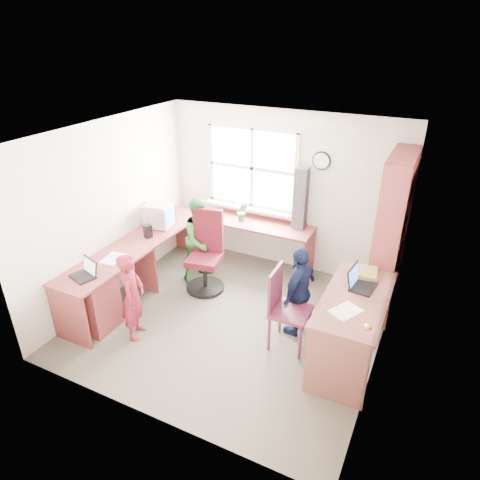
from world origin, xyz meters
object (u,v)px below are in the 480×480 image
Objects in this scene: swivel_chair at (206,256)px; crt_monitor at (159,215)px; bookshelf at (390,239)px; person_green at (201,239)px; person_red at (133,297)px; person_navy at (299,291)px; potted_plant at (242,212)px; right_desk at (354,314)px; laptop_left at (86,272)px; laptop_right at (359,282)px; l_desk at (133,277)px; wooden_chair at (285,305)px; cd_tower at (301,198)px.

swivel_chair reaches higher than crt_monitor.
bookshelf reaches higher than person_green.
person_red is 1.98m from person_navy.
potted_plant is at bearing -6.58° from person_green.
crt_monitor is 0.72m from person_green.
laptop_left is (-3.00, -0.85, 0.20)m from right_desk.
laptop_left is 0.32× the size of person_red.
person_green is at bearing -170.62° from bookshelf.
laptop_left is at bearing 79.12° from person_red.
person_green is at bearing 83.12° from laptop_right.
laptop_right is (2.80, 0.49, 0.43)m from l_desk.
laptop_right is at bearing -30.49° from potted_plant.
laptop_right is at bearing -17.62° from crt_monitor.
swivel_chair is 0.92× the size of person_green.
bookshelf reaches higher than person_navy.
person_navy is (1.51, -0.39, 0.08)m from swivel_chair.
l_desk is 2.33× the size of person_green.
swivel_chair is 1.00× the size of person_navy.
person_red is at bearing -75.65° from crt_monitor.
potted_plant is 0.25× the size of person_navy.
right_desk is 1.29× the size of person_red.
person_green is (-2.38, 0.56, -0.25)m from laptop_right.
person_green is at bearing 123.21° from swivel_chair.
l_desk is 2.53× the size of swivel_chair.
l_desk is 2.94× the size of wooden_chair.
swivel_chair is at bearing 78.89° from laptop_left.
l_desk is 10.35× the size of potted_plant.
swivel_chair is 3.21× the size of laptop_right.
laptop_right is at bearing -20.55° from swivel_chair.
laptop_left reaches higher than l_desk.
wooden_chair is at bearing -4.75° from person_navy.
l_desk is 3.35m from bookshelf.
potted_plant is (-1.28, 1.51, 0.35)m from wooden_chair.
wooden_chair is 1.86m from person_green.
person_green is (0.03, 1.53, 0.07)m from person_red.
right_desk is at bearing 82.99° from person_navy.
bookshelf is 2.29× the size of cd_tower.
laptop_left is 3.17m from laptop_right.
wooden_chair is at bearing -49.83° from potted_plant.
swivel_chair is 1.57m from cd_tower.
laptop_left reaches higher than right_desk.
person_navy reaches higher than potted_plant.
right_desk is 3.13m from laptop_left.
laptop_left is at bearing -113.03° from potted_plant.
laptop_right reaches higher than laptop_left.
wooden_chair is (2.06, 0.17, 0.09)m from l_desk.
person_navy is at bearing -85.92° from person_green.
cd_tower is at bearing 9.49° from potted_plant.
crt_monitor is at bearing -92.70° from person_navy.
person_green is at bearing 87.58° from laptop_left.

